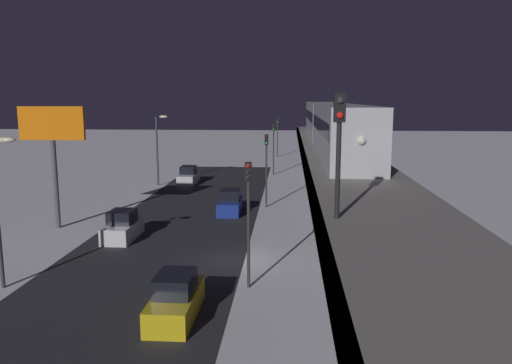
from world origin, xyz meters
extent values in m
plane|color=white|center=(0.00, 0.00, 0.00)|extent=(240.00, 240.00, 0.00)
cube|color=#28282D|center=(4.86, 0.00, 0.00)|extent=(11.00, 80.42, 0.01)
cube|color=gray|center=(-6.63, 0.00, 5.24)|extent=(5.00, 80.42, 0.80)
cube|color=#38383D|center=(-4.25, 0.00, 5.24)|extent=(0.24, 78.81, 0.80)
cylinder|color=gray|center=(-6.63, -32.17, 2.42)|extent=(1.40, 1.40, 4.84)
cylinder|color=gray|center=(-6.63, -16.08, 2.42)|extent=(1.40, 1.40, 4.84)
cylinder|color=gray|center=(-6.63, 0.00, 2.42)|extent=(1.40, 1.40, 4.84)
cube|color=#B7BABF|center=(-6.63, -4.91, 7.34)|extent=(2.90, 18.00, 3.40)
cube|color=black|center=(-6.63, -4.91, 7.74)|extent=(2.94, 16.20, 0.90)
cube|color=#B7BABF|center=(-6.63, -23.51, 7.34)|extent=(2.90, 18.00, 3.40)
cube|color=black|center=(-6.63, -23.51, 7.74)|extent=(2.94, 16.20, 0.90)
sphere|color=white|center=(-6.63, 4.14, 7.51)|extent=(0.44, 0.44, 0.44)
cylinder|color=black|center=(-4.79, 12.19, 7.24)|extent=(0.16, 0.16, 3.20)
cube|color=black|center=(-4.79, 12.19, 9.19)|extent=(0.36, 0.28, 0.90)
sphere|color=#333333|center=(-4.79, 12.35, 9.42)|extent=(0.22, 0.22, 0.22)
sphere|color=red|center=(-4.79, 12.35, 8.96)|extent=(0.22, 0.22, 0.22)
cube|color=silver|center=(8.06, -26.38, 0.55)|extent=(1.80, 4.44, 1.10)
cube|color=black|center=(8.06, -26.38, 1.54)|extent=(1.58, 2.13, 0.87)
cube|color=gold|center=(1.66, 7.75, 0.55)|extent=(1.80, 4.50, 1.10)
cube|color=black|center=(1.66, 7.75, 1.54)|extent=(1.58, 2.16, 0.87)
cube|color=silver|center=(8.06, -4.12, 0.55)|extent=(1.80, 4.05, 1.10)
cube|color=black|center=(8.06, -4.12, 1.54)|extent=(1.58, 1.95, 0.87)
cube|color=navy|center=(1.66, -12.30, 0.55)|extent=(1.80, 4.13, 1.10)
cube|color=black|center=(1.66, -12.30, 1.54)|extent=(1.58, 1.98, 0.87)
cylinder|color=#2D2D2D|center=(-1.24, 4.10, 2.75)|extent=(0.16, 0.16, 5.50)
cube|color=black|center=(-1.24, 4.10, 5.95)|extent=(0.32, 0.32, 0.90)
sphere|color=red|center=(-1.24, 4.28, 6.25)|extent=(0.20, 0.20, 0.20)
sphere|color=black|center=(-1.24, 4.28, 5.95)|extent=(0.20, 0.20, 0.20)
sphere|color=black|center=(-1.24, 4.28, 5.65)|extent=(0.20, 0.20, 0.20)
cylinder|color=#2D2D2D|center=(-1.24, -14.72, 2.75)|extent=(0.16, 0.16, 5.50)
cube|color=black|center=(-1.24, -14.72, 5.95)|extent=(0.32, 0.32, 0.90)
sphere|color=black|center=(-1.24, -14.54, 6.25)|extent=(0.20, 0.20, 0.20)
sphere|color=black|center=(-1.24, -14.54, 5.95)|extent=(0.20, 0.20, 0.20)
sphere|color=#19E53F|center=(-1.24, -14.54, 5.65)|extent=(0.20, 0.20, 0.20)
cylinder|color=#2D2D2D|center=(-1.24, -33.55, 2.75)|extent=(0.16, 0.16, 5.50)
cube|color=black|center=(-1.24, -33.55, 5.95)|extent=(0.32, 0.32, 0.90)
sphere|color=black|center=(-1.24, -33.37, 6.25)|extent=(0.20, 0.20, 0.20)
sphere|color=black|center=(-1.24, -33.37, 5.95)|extent=(0.20, 0.20, 0.20)
sphere|color=#19E53F|center=(-1.24, -33.37, 5.65)|extent=(0.20, 0.20, 0.20)
cylinder|color=#2D2D2D|center=(-1.24, -52.38, 2.75)|extent=(0.16, 0.16, 5.50)
cube|color=black|center=(-1.24, -52.38, 5.95)|extent=(0.32, 0.32, 0.90)
sphere|color=black|center=(-1.24, -52.20, 6.25)|extent=(0.20, 0.20, 0.20)
sphere|color=black|center=(-1.24, -52.20, 5.95)|extent=(0.20, 0.20, 0.20)
sphere|color=#19E53F|center=(-1.24, -52.20, 5.65)|extent=(0.20, 0.20, 0.20)
cylinder|color=#4C4C51|center=(13.79, -6.65, 3.25)|extent=(0.36, 0.36, 6.50)
cube|color=orange|center=(13.79, -6.65, 7.70)|extent=(4.80, 0.30, 2.40)
ellipsoid|color=#F4E5B2|center=(10.36, 5.00, 7.50)|extent=(0.90, 0.44, 0.30)
cylinder|color=#38383D|center=(11.16, -25.00, 3.75)|extent=(0.20, 0.20, 7.50)
ellipsoid|color=#F4E5B2|center=(10.36, -25.00, 7.50)|extent=(0.90, 0.44, 0.30)
camera|label=1|loc=(-3.24, 27.98, 9.48)|focal=34.86mm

